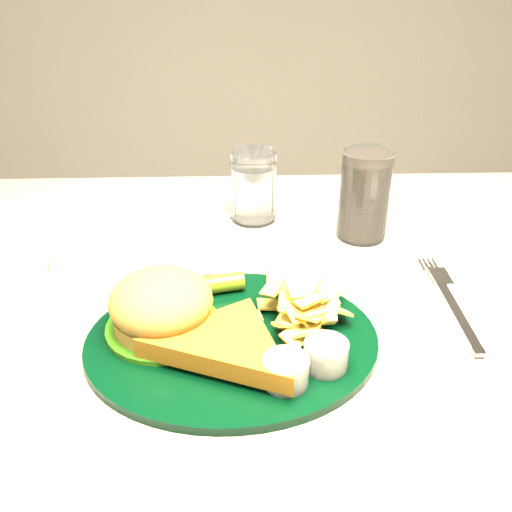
{
  "coord_description": "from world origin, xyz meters",
  "views": [
    {
      "loc": [
        -0.01,
        -0.63,
        1.16
      ],
      "look_at": [
        0.01,
        0.0,
        0.8
      ],
      "focal_mm": 40.0,
      "sensor_mm": 36.0,
      "label": 1
    }
  ],
  "objects_px": {
    "table": "(250,481)",
    "fork_napkin": "(456,312)",
    "dinner_plate": "(232,317)",
    "water_glass": "(254,186)",
    "cola_glass": "(364,195)"
  },
  "relations": [
    {
      "from": "water_glass",
      "to": "cola_glass",
      "type": "xyz_separation_m",
      "value": [
        0.16,
        -0.07,
        0.01
      ]
    },
    {
      "from": "table",
      "to": "fork_napkin",
      "type": "relative_size",
      "value": 6.51
    },
    {
      "from": "cola_glass",
      "to": "fork_napkin",
      "type": "xyz_separation_m",
      "value": [
        0.08,
        -0.21,
        -0.06
      ]
    },
    {
      "from": "table",
      "to": "water_glass",
      "type": "xyz_separation_m",
      "value": [
        0.01,
        0.21,
        0.43
      ]
    },
    {
      "from": "table",
      "to": "dinner_plate",
      "type": "bearing_deg",
      "value": -100.63
    },
    {
      "from": "fork_napkin",
      "to": "cola_glass",
      "type": "bearing_deg",
      "value": 110.15
    },
    {
      "from": "table",
      "to": "cola_glass",
      "type": "height_order",
      "value": "cola_glass"
    },
    {
      "from": "water_glass",
      "to": "cola_glass",
      "type": "bearing_deg",
      "value": -22.12
    },
    {
      "from": "table",
      "to": "cola_glass",
      "type": "distance_m",
      "value": 0.5
    },
    {
      "from": "cola_glass",
      "to": "fork_napkin",
      "type": "bearing_deg",
      "value": -70.56
    },
    {
      "from": "water_glass",
      "to": "cola_glass",
      "type": "height_order",
      "value": "cola_glass"
    },
    {
      "from": "dinner_plate",
      "to": "water_glass",
      "type": "bearing_deg",
      "value": 80.94
    },
    {
      "from": "table",
      "to": "dinner_plate",
      "type": "relative_size",
      "value": 3.62
    },
    {
      "from": "dinner_plate",
      "to": "fork_napkin",
      "type": "distance_m",
      "value": 0.28
    },
    {
      "from": "dinner_plate",
      "to": "water_glass",
      "type": "xyz_separation_m",
      "value": [
        0.03,
        0.32,
        0.02
      ]
    }
  ]
}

